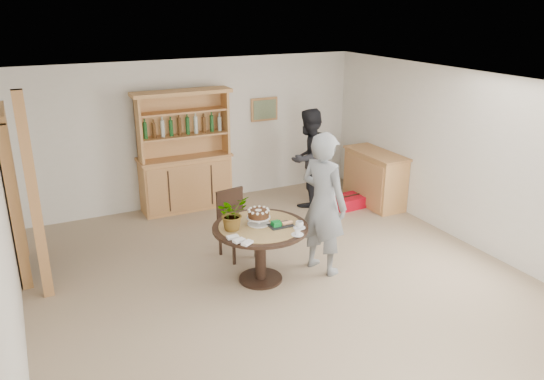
{
  "coord_description": "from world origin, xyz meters",
  "views": [
    {
      "loc": [
        -2.74,
        -5.11,
        3.39
      ],
      "look_at": [
        0.14,
        0.78,
        1.05
      ],
      "focal_mm": 35.0,
      "sensor_mm": 36.0,
      "label": 1
    }
  ],
  "objects": [
    {
      "name": "birthday_cake",
      "position": [
        -0.21,
        0.44,
        0.88
      ],
      "size": [
        0.3,
        0.3,
        0.2
      ],
      "color": "white",
      "rests_on": "dining_table"
    },
    {
      "name": "coffee_cup_a",
      "position": [
        0.19,
        0.11,
        0.8
      ],
      "size": [
        0.15,
        0.15,
        0.09
      ],
      "color": "silver",
      "rests_on": "dining_table"
    },
    {
      "name": "red_suitcase",
      "position": [
        2.25,
        2.04,
        0.1
      ],
      "size": [
        0.63,
        0.44,
        0.21
      ],
      "rotation": [
        0.0,
        0.0,
        0.08
      ],
      "color": "red",
      "rests_on": "ground"
    },
    {
      "name": "napkins",
      "position": [
        -0.62,
        0.08,
        0.77
      ],
      "size": [
        0.24,
        0.33,
        0.03
      ],
      "color": "white",
      "rests_on": "dining_table"
    },
    {
      "name": "teen_boy",
      "position": [
        0.64,
        0.29,
        0.94
      ],
      "size": [
        0.66,
        0.8,
        1.88
      ],
      "primitive_type": "imported",
      "rotation": [
        0.0,
        0.0,
        1.92
      ],
      "color": "slate",
      "rests_on": "ground"
    },
    {
      "name": "hutch",
      "position": [
        -0.3,
        3.24,
        0.69
      ],
      "size": [
        1.62,
        0.54,
        2.04
      ],
      "color": "tan",
      "rests_on": "ground"
    },
    {
      "name": "coffee_cup_b",
      "position": [
        0.07,
        -0.06,
        0.79
      ],
      "size": [
        0.15,
        0.15,
        0.08
      ],
      "color": "silver",
      "rests_on": "dining_table"
    },
    {
      "name": "adult_person",
      "position": [
        1.66,
        2.47,
        0.85
      ],
      "size": [
        1.02,
        0.93,
        1.7
      ],
      "primitive_type": "imported",
      "rotation": [
        0.0,
        0.0,
        3.57
      ],
      "color": "black",
      "rests_on": "ground"
    },
    {
      "name": "dining_chair",
      "position": [
        -0.23,
        1.22,
        0.54
      ],
      "size": [
        0.49,
        0.49,
        0.95
      ],
      "rotation": [
        0.0,
        0.0,
        0.18
      ],
      "color": "black",
      "rests_on": "ground"
    },
    {
      "name": "pine_post",
      "position": [
        -2.7,
        1.2,
        1.25
      ],
      "size": [
        0.12,
        0.12,
        2.5
      ],
      "primitive_type": "cube",
      "color": "#BC824F",
      "rests_on": "ground"
    },
    {
      "name": "flower_vase",
      "position": [
        -0.56,
        0.44,
        0.97
      ],
      "size": [
        0.47,
        0.44,
        0.42
      ],
      "primitive_type": "imported",
      "rotation": [
        0.0,
        0.0,
        0.35
      ],
      "color": "#3F7233",
      "rests_on": "dining_table"
    },
    {
      "name": "dining_table",
      "position": [
        -0.21,
        0.39,
        0.6
      ],
      "size": [
        1.2,
        1.2,
        0.76
      ],
      "color": "black",
      "rests_on": "ground"
    },
    {
      "name": "sideboard",
      "position": [
        2.74,
        2.0,
        0.47
      ],
      "size": [
        0.54,
        1.26,
        0.94
      ],
      "color": "tan",
      "rests_on": "ground"
    },
    {
      "name": "gift_tray",
      "position": [
        0.0,
        0.27,
        0.79
      ],
      "size": [
        0.3,
        0.2,
        0.08
      ],
      "color": "black",
      "rests_on": "dining_table"
    },
    {
      "name": "ground",
      "position": [
        0.0,
        0.0,
        0.0
      ],
      "size": [
        7.0,
        7.0,
        0.0
      ],
      "primitive_type": "plane",
      "color": "tan",
      "rests_on": "ground"
    },
    {
      "name": "room_shell",
      "position": [
        0.0,
        0.01,
        1.74
      ],
      "size": [
        6.04,
        7.04,
        2.52
      ],
      "color": "white",
      "rests_on": "ground"
    },
    {
      "name": "doorway",
      "position": [
        -2.93,
        2.0,
        1.11
      ],
      "size": [
        0.13,
        1.1,
        2.18
      ],
      "color": "black",
      "rests_on": "ground"
    }
  ]
}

